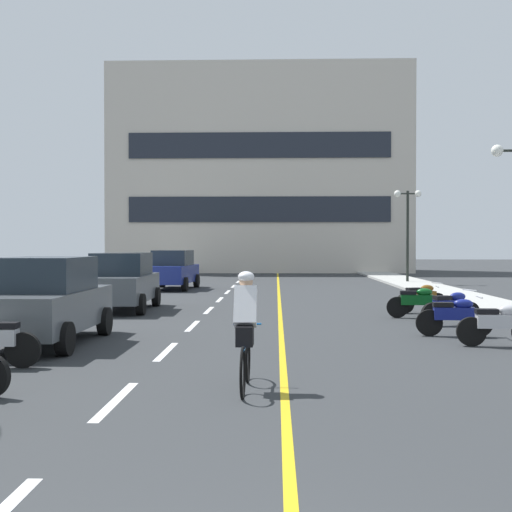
{
  "coord_description": "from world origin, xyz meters",
  "views": [
    {
      "loc": [
        0.13,
        -2.58,
        2.07
      ],
      "look_at": [
        -0.5,
        17.83,
        1.72
      ],
      "focal_mm": 45.85,
      "sensor_mm": 36.0,
      "label": 1
    }
  ],
  "objects_px": {
    "street_lamp_far": "(408,214)",
    "parked_car_near": "(46,300)",
    "motorcycle_6": "(451,307)",
    "parked_car_far": "(173,270)",
    "motorcycle_5": "(455,316)",
    "motorcycle_7": "(418,301)",
    "motorcycle_4": "(500,324)",
    "motorcycle_8": "(422,297)",
    "cyclist_rider": "(245,328)",
    "parked_car_mid": "(122,282)"
  },
  "relations": [
    {
      "from": "parked_car_mid",
      "to": "motorcycle_5",
      "type": "height_order",
      "value": "parked_car_mid"
    },
    {
      "from": "parked_car_mid",
      "to": "parked_car_far",
      "type": "relative_size",
      "value": 0.98
    },
    {
      "from": "cyclist_rider",
      "to": "parked_car_far",
      "type": "bearing_deg",
      "value": 101.77
    },
    {
      "from": "parked_car_mid",
      "to": "motorcycle_7",
      "type": "bearing_deg",
      "value": -12.16
    },
    {
      "from": "parked_car_mid",
      "to": "motorcycle_4",
      "type": "bearing_deg",
      "value": -36.88
    },
    {
      "from": "parked_car_mid",
      "to": "motorcycle_6",
      "type": "relative_size",
      "value": 2.57
    },
    {
      "from": "parked_car_mid",
      "to": "motorcycle_4",
      "type": "relative_size",
      "value": 2.49
    },
    {
      "from": "parked_car_near",
      "to": "parked_car_mid",
      "type": "distance_m",
      "value": 7.01
    },
    {
      "from": "parked_car_far",
      "to": "motorcycle_5",
      "type": "xyz_separation_m",
      "value": [
        8.85,
        -15.43,
        -0.44
      ]
    },
    {
      "from": "motorcycle_5",
      "to": "parked_car_near",
      "type": "bearing_deg",
      "value": -170.86
    },
    {
      "from": "street_lamp_far",
      "to": "parked_car_mid",
      "type": "bearing_deg",
      "value": -128.97
    },
    {
      "from": "motorcycle_4",
      "to": "motorcycle_7",
      "type": "bearing_deg",
      "value": 96.12
    },
    {
      "from": "motorcycle_4",
      "to": "motorcycle_6",
      "type": "relative_size",
      "value": 1.03
    },
    {
      "from": "motorcycle_7",
      "to": "motorcycle_8",
      "type": "distance_m",
      "value": 1.55
    },
    {
      "from": "motorcycle_5",
      "to": "motorcycle_6",
      "type": "bearing_deg",
      "value": 77.13
    },
    {
      "from": "street_lamp_far",
      "to": "motorcycle_8",
      "type": "relative_size",
      "value": 2.96
    },
    {
      "from": "parked_car_mid",
      "to": "parked_car_far",
      "type": "height_order",
      "value": "same"
    },
    {
      "from": "parked_car_far",
      "to": "motorcycle_5",
      "type": "distance_m",
      "value": 17.8
    },
    {
      "from": "motorcycle_6",
      "to": "motorcycle_7",
      "type": "bearing_deg",
      "value": 107.13
    },
    {
      "from": "parked_car_far",
      "to": "motorcycle_8",
      "type": "distance_m",
      "value": 13.83
    },
    {
      "from": "street_lamp_far",
      "to": "parked_car_far",
      "type": "xyz_separation_m",
      "value": [
        -11.85,
        -4.87,
        -2.79
      ]
    },
    {
      "from": "parked_car_far",
      "to": "motorcycle_6",
      "type": "bearing_deg",
      "value": -55.18
    },
    {
      "from": "street_lamp_far",
      "to": "motorcycle_8",
      "type": "bearing_deg",
      "value": -99.75
    },
    {
      "from": "motorcycle_4",
      "to": "motorcycle_8",
      "type": "xyz_separation_m",
      "value": [
        -0.11,
        6.64,
        0.0
      ]
    },
    {
      "from": "street_lamp_far",
      "to": "cyclist_rider",
      "type": "bearing_deg",
      "value": -106.14
    },
    {
      "from": "parked_car_far",
      "to": "motorcycle_7",
      "type": "distance_m",
      "value": 14.7
    },
    {
      "from": "motorcycle_6",
      "to": "cyclist_rider",
      "type": "xyz_separation_m",
      "value": [
        -4.95,
        -7.58,
        0.41
      ]
    },
    {
      "from": "street_lamp_far",
      "to": "parked_car_far",
      "type": "bearing_deg",
      "value": -157.65
    },
    {
      "from": "motorcycle_5",
      "to": "motorcycle_7",
      "type": "bearing_deg",
      "value": 90.66
    },
    {
      "from": "motorcycle_6",
      "to": "motorcycle_7",
      "type": "height_order",
      "value": "same"
    },
    {
      "from": "parked_car_far",
      "to": "motorcycle_6",
      "type": "xyz_separation_m",
      "value": [
        9.32,
        -13.4,
        -0.44
      ]
    },
    {
      "from": "parked_car_far",
      "to": "motorcycle_8",
      "type": "bearing_deg",
      "value": -47.98
    },
    {
      "from": "motorcycle_4",
      "to": "motorcycle_8",
      "type": "bearing_deg",
      "value": 90.96
    },
    {
      "from": "motorcycle_4",
      "to": "motorcycle_5",
      "type": "height_order",
      "value": "same"
    },
    {
      "from": "motorcycle_5",
      "to": "parked_car_far",
      "type": "bearing_deg",
      "value": 119.85
    },
    {
      "from": "motorcycle_8",
      "to": "motorcycle_4",
      "type": "bearing_deg",
      "value": -89.04
    },
    {
      "from": "parked_car_mid",
      "to": "motorcycle_6",
      "type": "xyz_separation_m",
      "value": [
        9.37,
        -3.55,
        -0.44
      ]
    },
    {
      "from": "parked_car_far",
      "to": "motorcycle_7",
      "type": "bearing_deg",
      "value": -53.14
    },
    {
      "from": "motorcycle_4",
      "to": "cyclist_rider",
      "type": "distance_m",
      "value": 6.46
    },
    {
      "from": "parked_car_far",
      "to": "motorcycle_5",
      "type": "height_order",
      "value": "parked_car_far"
    },
    {
      "from": "motorcycle_4",
      "to": "motorcycle_5",
      "type": "distance_m",
      "value": 1.56
    },
    {
      "from": "parked_car_far",
      "to": "motorcycle_6",
      "type": "height_order",
      "value": "parked_car_far"
    },
    {
      "from": "parked_car_mid",
      "to": "motorcycle_8",
      "type": "xyz_separation_m",
      "value": [
        9.3,
        -0.42,
        -0.44
      ]
    },
    {
      "from": "parked_car_near",
      "to": "cyclist_rider",
      "type": "height_order",
      "value": "parked_car_near"
    },
    {
      "from": "parked_car_near",
      "to": "parked_car_far",
      "type": "height_order",
      "value": "same"
    },
    {
      "from": "motorcycle_6",
      "to": "motorcycle_4",
      "type": "bearing_deg",
      "value": -89.26
    },
    {
      "from": "street_lamp_far",
      "to": "parked_car_near",
      "type": "distance_m",
      "value": 24.9
    },
    {
      "from": "street_lamp_far",
      "to": "motorcycle_6",
      "type": "bearing_deg",
      "value": -97.9
    },
    {
      "from": "parked_car_far",
      "to": "motorcycle_4",
      "type": "relative_size",
      "value": 2.53
    },
    {
      "from": "cyclist_rider",
      "to": "street_lamp_far",
      "type": "bearing_deg",
      "value": 73.86
    }
  ]
}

